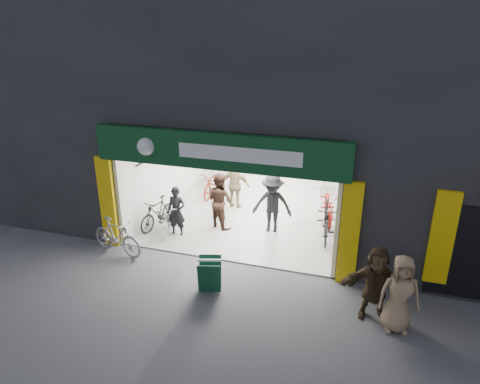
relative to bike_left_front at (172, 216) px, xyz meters
The scene contains 17 objects.
ground 2.43m from the bike_left_front, 32.60° to the right, with size 60.00×60.00×0.00m, color #56565B.
building 6.09m from the bike_left_front, 51.75° to the left, with size 17.00×10.27×8.00m.
bike_left_front is the anchor object (origin of this frame).
bike_left_midfront 0.49m from the bike_left_front, behind, with size 0.46×1.62×0.97m, color black.
bike_left_midback 3.07m from the bike_left_front, 86.53° to the left, with size 0.63×1.82×0.95m, color maroon.
bike_left_back 4.49m from the bike_left_front, 95.28° to the left, with size 0.57×2.00×1.20m, color silver.
bike_right_front 4.59m from the bike_left_front, 10.43° to the left, with size 0.52×1.85×1.11m, color black.
bike_right_mid 4.92m from the bike_left_front, 25.24° to the left, with size 0.70×2.01×1.05m, color maroon.
bike_right_back 6.07m from the bike_left_front, 51.15° to the left, with size 0.56×1.97×1.18m, color #BBBBC0.
parked_bike 1.92m from the bike_left_front, 114.32° to the right, with size 0.48×1.70×1.02m, color #A3A3A7.
customer_a 0.51m from the bike_left_front, 43.05° to the right, with size 0.56×0.37×1.53m, color black.
customer_b 1.52m from the bike_left_front, 25.72° to the left, with size 0.85×0.67×1.76m, color #3B251B.
customer_c 3.05m from the bike_left_front, 14.91° to the left, with size 1.18×0.68×1.82m, color black.
customer_d 2.56m from the bike_left_front, 58.83° to the left, with size 0.99×0.41×1.68m, color olive.
pedestrian_near 6.97m from the bike_left_front, 23.60° to the right, with size 0.82×0.53×1.68m, color #967757.
pedestrian_far 6.44m from the bike_left_front, 22.83° to the right, with size 1.53×0.49×1.65m, color #3C2C1B.
sandwich_board 3.49m from the bike_left_front, 49.70° to the right, with size 0.65×0.66×0.81m.
Camera 1 is at (3.49, -9.33, 5.82)m, focal length 32.00 mm.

